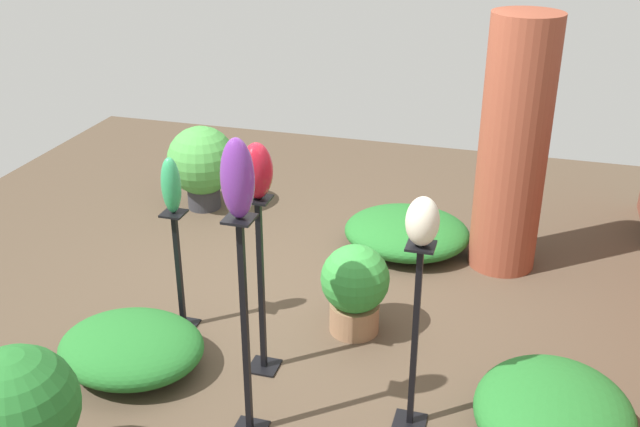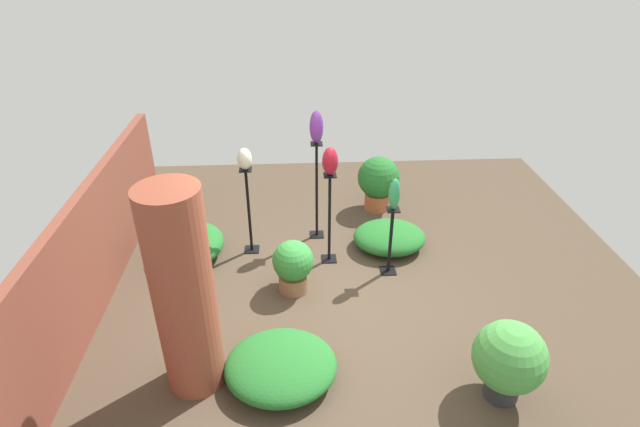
# 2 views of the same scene
# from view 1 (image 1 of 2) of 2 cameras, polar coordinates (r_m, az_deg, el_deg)

# --- Properties ---
(ground_plane) EXTENTS (8.00, 8.00, 0.00)m
(ground_plane) POSITION_cam_1_polar(r_m,az_deg,el_deg) (5.92, -1.65, -7.18)
(ground_plane) COLOR #4C3D2D
(brick_pillar) EXTENTS (0.56, 0.56, 2.15)m
(brick_pillar) POSITION_cam_1_polar(r_m,az_deg,el_deg) (6.30, 14.52, 4.95)
(brick_pillar) COLOR brown
(brick_pillar) RESTS_ON ground
(pedestal_ruby) EXTENTS (0.20, 0.20, 1.28)m
(pedestal_ruby) POSITION_cam_1_polar(r_m,az_deg,el_deg) (4.97, -4.48, -6.13)
(pedestal_ruby) COLOR black
(pedestal_ruby) RESTS_ON ground
(pedestal_jade) EXTENTS (0.20, 0.20, 0.94)m
(pedestal_jade) POSITION_cam_1_polar(r_m,az_deg,el_deg) (5.57, -10.66, -4.75)
(pedestal_jade) COLOR black
(pedestal_jade) RESTS_ON ground
(pedestal_violet) EXTENTS (0.20, 0.20, 1.45)m
(pedestal_violet) POSITION_cam_1_polar(r_m,az_deg,el_deg) (4.39, -5.69, -9.53)
(pedestal_violet) COLOR black
(pedestal_violet) RESTS_ON ground
(pedestal_ivory) EXTENTS (0.20, 0.20, 1.25)m
(pedestal_ivory) POSITION_cam_1_polar(r_m,az_deg,el_deg) (4.51, 7.21, -10.02)
(pedestal_ivory) COLOR black
(pedestal_ivory) RESTS_ON ground
(art_vase_ruby) EXTENTS (0.21, 0.20, 0.36)m
(art_vase_ruby) POSITION_cam_1_polar(r_m,az_deg,el_deg) (4.58, -4.84, 3.26)
(art_vase_ruby) COLOR maroon
(art_vase_ruby) RESTS_ON pedestal_ruby
(art_vase_jade) EXTENTS (0.13, 0.14, 0.41)m
(art_vase_jade) POSITION_cam_1_polar(r_m,az_deg,el_deg) (5.25, -11.28, 2.12)
(art_vase_jade) COLOR #2D9356
(art_vase_jade) RESTS_ON pedestal_jade
(art_vase_violet) EXTENTS (0.17, 0.18, 0.45)m
(art_vase_violet) POSITION_cam_1_polar(r_m,az_deg,el_deg) (3.91, -6.31, 2.66)
(art_vase_violet) COLOR #6B2D8C
(art_vase_violet) RESTS_ON pedestal_violet
(art_vase_ivory) EXTENTS (0.20, 0.19, 0.29)m
(art_vase_ivory) POSITION_cam_1_polar(r_m,az_deg,el_deg) (4.10, 7.82, -0.60)
(art_vase_ivory) COLOR beige
(art_vase_ivory) RESTS_ON pedestal_ivory
(potted_plant_mid_right) EXTENTS (0.50, 0.50, 0.69)m
(potted_plant_mid_right) POSITION_cam_1_polar(r_m,az_deg,el_deg) (5.46, 2.68, -5.56)
(potted_plant_mid_right) COLOR #936B4C
(potted_plant_mid_right) RESTS_ON ground
(potted_plant_near_pillar) EXTENTS (0.65, 0.65, 0.88)m
(potted_plant_near_pillar) POSITION_cam_1_polar(r_m,az_deg,el_deg) (4.42, -21.91, -14.00)
(potted_plant_near_pillar) COLOR #B25B38
(potted_plant_near_pillar) RESTS_ON ground
(potted_plant_front_right) EXTENTS (0.68, 0.68, 0.85)m
(potted_plant_front_right) POSITION_cam_1_polar(r_m,az_deg,el_deg) (7.51, -9.00, 3.83)
(potted_plant_front_right) COLOR #2D2D33
(potted_plant_front_right) RESTS_ON ground
(foliage_bed_east) EXTENTS (0.87, 1.01, 0.33)m
(foliage_bed_east) POSITION_cam_1_polar(r_m,az_deg,el_deg) (5.34, -14.18, -9.87)
(foliage_bed_east) COLOR #236B28
(foliage_bed_east) RESTS_ON ground
(foliage_bed_west) EXTENTS (1.05, 0.95, 0.39)m
(foliage_bed_west) POSITION_cam_1_polar(r_m,az_deg,el_deg) (4.81, 17.38, -14.28)
(foliage_bed_west) COLOR #236B28
(foliage_bed_west) RESTS_ON ground
(foliage_bed_center) EXTENTS (1.02, 1.12, 0.33)m
(foliage_bed_center) POSITION_cam_1_polar(r_m,az_deg,el_deg) (6.76, 6.62, -1.41)
(foliage_bed_center) COLOR #236B28
(foliage_bed_center) RESTS_ON ground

